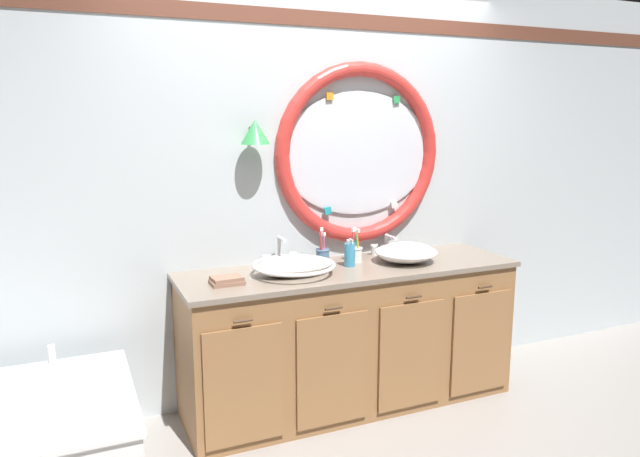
# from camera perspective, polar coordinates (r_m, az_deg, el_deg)

# --- Properties ---
(ground_plane) EXTENTS (14.00, 14.00, 0.00)m
(ground_plane) POSITION_cam_1_polar(r_m,az_deg,el_deg) (3.64, 3.48, -18.12)
(ground_plane) COLOR gray
(back_wall_assembly) EXTENTS (6.40, 0.26, 2.60)m
(back_wall_assembly) POSITION_cam_1_polar(r_m,az_deg,el_deg) (3.75, -0.02, 4.14)
(back_wall_assembly) COLOR silver
(back_wall_assembly) RESTS_ON ground_plane
(vanity_counter) EXTENTS (2.05, 0.63, 0.87)m
(vanity_counter) POSITION_cam_1_polar(r_m,az_deg,el_deg) (3.69, 2.86, -10.20)
(vanity_counter) COLOR olive
(vanity_counter) RESTS_ON ground_plane
(sink_basin_left) EXTENTS (0.47, 0.47, 0.11)m
(sink_basin_left) POSITION_cam_1_polar(r_m,az_deg,el_deg) (3.38, -2.50, -3.55)
(sink_basin_left) COLOR white
(sink_basin_left) RESTS_ON vanity_counter
(sink_basin_right) EXTENTS (0.39, 0.39, 0.12)m
(sink_basin_right) POSITION_cam_1_polar(r_m,az_deg,el_deg) (3.70, 8.26, -2.28)
(sink_basin_right) COLOR white
(sink_basin_right) RESTS_ON vanity_counter
(faucet_set_left) EXTENTS (0.23, 0.12, 0.18)m
(faucet_set_left) POSITION_cam_1_polar(r_m,az_deg,el_deg) (3.60, -3.88, -2.45)
(faucet_set_left) COLOR silver
(faucet_set_left) RESTS_ON vanity_counter
(faucet_set_right) EXTENTS (0.23, 0.15, 0.13)m
(faucet_set_right) POSITION_cam_1_polar(r_m,az_deg,el_deg) (3.90, 6.44, -1.64)
(faucet_set_right) COLOR silver
(faucet_set_right) RESTS_ON vanity_counter
(toothbrush_holder_left) EXTENTS (0.09, 0.09, 0.22)m
(toothbrush_holder_left) POSITION_cam_1_polar(r_m,az_deg,el_deg) (3.65, 0.25, -2.50)
(toothbrush_holder_left) COLOR slate
(toothbrush_holder_left) RESTS_ON vanity_counter
(toothbrush_holder_right) EXTENTS (0.09, 0.09, 0.21)m
(toothbrush_holder_right) POSITION_cam_1_polar(r_m,az_deg,el_deg) (3.68, 3.43, -2.36)
(toothbrush_holder_right) COLOR white
(toothbrush_holder_right) RESTS_ON vanity_counter
(soap_dispenser) EXTENTS (0.06, 0.07, 0.17)m
(soap_dispenser) POSITION_cam_1_polar(r_m,az_deg,el_deg) (3.56, 2.86, -2.45)
(soap_dispenser) COLOR #388EBC
(soap_dispenser) RESTS_ON vanity_counter
(folded_hand_towel) EXTENTS (0.17, 0.13, 0.04)m
(folded_hand_towel) POSITION_cam_1_polar(r_m,az_deg,el_deg) (3.23, -8.92, -4.95)
(folded_hand_towel) COLOR #936B56
(folded_hand_towel) RESTS_ON vanity_counter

